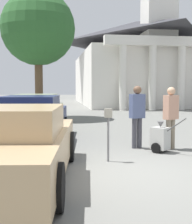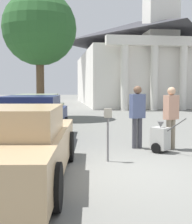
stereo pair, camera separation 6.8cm
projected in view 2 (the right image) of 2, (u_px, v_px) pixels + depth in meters
name	position (u px, v px, depth m)	size (l,w,h in m)	color
ground_plane	(129.00, 172.00, 6.55)	(120.00, 120.00, 0.00)	slate
parked_car_tan	(15.00, 146.00, 5.88)	(2.43, 5.04, 1.42)	tan
parked_car_navy	(32.00, 121.00, 9.87)	(2.43, 5.11, 1.50)	#19234C
parked_car_sage	(38.00, 113.00, 13.08)	(2.35, 5.18, 1.47)	gray
parking_meter	(108.00, 124.00, 7.39)	(0.18, 0.09, 1.27)	slate
person_worker	(137.00, 113.00, 9.00)	(0.46, 0.32, 1.81)	#3F3F47
person_supervisor	(171.00, 114.00, 8.81)	(0.47, 0.38, 1.78)	gray
equipment_cart	(160.00, 138.00, 8.47)	(0.76, 0.90, 1.00)	#B2B2AD
church	(139.00, 59.00, 31.81)	(11.54, 18.27, 20.18)	silver
shade_tree	(39.00, 29.00, 17.12)	(4.08, 4.08, 7.02)	brown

